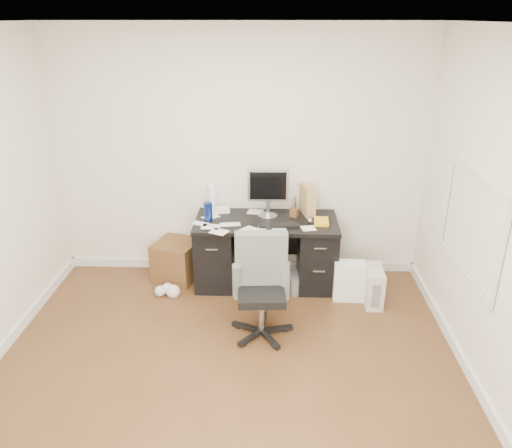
% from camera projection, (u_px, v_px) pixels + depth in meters
% --- Properties ---
extents(ground, '(4.00, 4.00, 0.00)m').
position_uv_depth(ground, '(225.00, 383.00, 4.03)').
color(ground, '#4A2F18').
rests_on(ground, ground).
extents(room_shell, '(4.02, 4.02, 2.71)m').
position_uv_depth(room_shell, '(225.00, 187.00, 3.41)').
color(room_shell, beige).
rests_on(room_shell, ground).
extents(desk, '(1.50, 0.70, 0.75)m').
position_uv_depth(desk, '(266.00, 250.00, 5.39)').
color(desk, black).
rests_on(desk, ground).
extents(loose_papers, '(1.10, 0.60, 0.00)m').
position_uv_depth(loose_papers, '(247.00, 222.00, 5.21)').
color(loose_papers, silver).
rests_on(loose_papers, desk).
extents(lcd_monitor, '(0.43, 0.25, 0.54)m').
position_uv_depth(lcd_monitor, '(268.00, 193.00, 5.23)').
color(lcd_monitor, '#ABABAF').
rests_on(lcd_monitor, desk).
extents(keyboard, '(0.41, 0.16, 0.02)m').
position_uv_depth(keyboard, '(278.00, 225.00, 5.11)').
color(keyboard, black).
rests_on(keyboard, desk).
extents(computer_mouse, '(0.06, 0.06, 0.05)m').
position_uv_depth(computer_mouse, '(310.00, 221.00, 5.17)').
color(computer_mouse, '#ABABAF').
rests_on(computer_mouse, desk).
extents(travel_mug, '(0.11, 0.11, 0.20)m').
position_uv_depth(travel_mug, '(208.00, 211.00, 5.21)').
color(travel_mug, navy).
rests_on(travel_mug, desk).
extents(white_binder, '(0.18, 0.28, 0.30)m').
position_uv_depth(white_binder, '(211.00, 198.00, 5.44)').
color(white_binder, white).
rests_on(white_binder, desk).
extents(magazine_file, '(0.20, 0.30, 0.32)m').
position_uv_depth(magazine_file, '(308.00, 200.00, 5.37)').
color(magazine_file, '#A2754E').
rests_on(magazine_file, desk).
extents(pen_cup, '(0.12, 0.12, 0.23)m').
position_uv_depth(pen_cup, '(294.00, 207.00, 5.30)').
color(pen_cup, '#593319').
rests_on(pen_cup, desk).
extents(yellow_book, '(0.17, 0.21, 0.04)m').
position_uv_depth(yellow_book, '(322.00, 221.00, 5.17)').
color(yellow_book, yellow).
rests_on(yellow_book, desk).
extents(paper_remote, '(0.32, 0.27, 0.02)m').
position_uv_depth(paper_remote, '(271.00, 229.00, 5.00)').
color(paper_remote, silver).
rests_on(paper_remote, desk).
extents(office_chair, '(0.58, 0.58, 0.96)m').
position_uv_depth(office_chair, '(262.00, 289.00, 4.46)').
color(office_chair, '#50524F').
rests_on(office_chair, ground).
extents(pc_tower, '(0.18, 0.39, 0.38)m').
position_uv_depth(pc_tower, '(373.00, 286.00, 5.09)').
color(pc_tower, beige).
rests_on(pc_tower, ground).
extents(shopping_bag, '(0.32, 0.24, 0.43)m').
position_uv_depth(shopping_bag, '(349.00, 281.00, 5.14)').
color(shopping_bag, white).
rests_on(shopping_bag, ground).
extents(wicker_basket, '(0.55, 0.55, 0.44)m').
position_uv_depth(wicker_basket, '(177.00, 260.00, 5.56)').
color(wicker_basket, '#4B2C16').
rests_on(wicker_basket, ground).
extents(desk_printer, '(0.35, 0.31, 0.18)m').
position_uv_depth(desk_printer, '(303.00, 282.00, 5.36)').
color(desk_printer, slate).
rests_on(desk_printer, ground).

